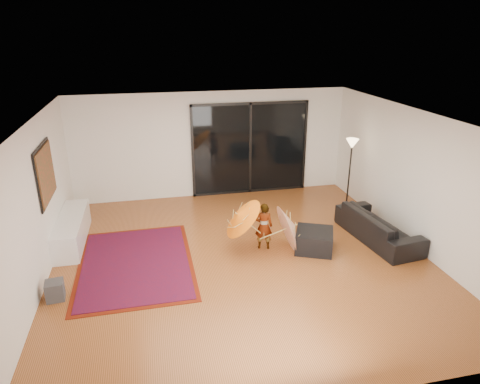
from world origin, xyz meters
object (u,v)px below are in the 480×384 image
object	(u,v)px
sofa	(378,226)
ottoman	(314,240)
media_console	(72,230)
child	(264,226)

from	to	relation	value
sofa	ottoman	xyz separation A→B (m)	(-1.46, -0.14, -0.10)
media_console	child	size ratio (longest dim) A/B	2.05
sofa	ottoman	world-z (taller)	sofa
ottoman	child	world-z (taller)	child
media_console	ottoman	size ratio (longest dim) A/B	2.77
sofa	media_console	bearing A→B (deg)	71.75
sofa	child	xyz separation A→B (m)	(-2.43, 0.15, 0.18)
sofa	child	distance (m)	2.44
sofa	ottoman	distance (m)	1.47
ottoman	child	size ratio (longest dim) A/B	0.74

